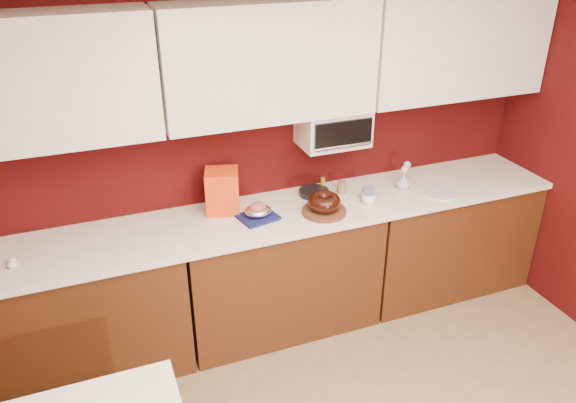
% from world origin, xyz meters
% --- Properties ---
extents(wall_back, '(4.00, 0.02, 2.50)m').
position_xyz_m(wall_back, '(0.00, 2.25, 1.25)').
color(wall_back, '#3E0908').
rests_on(wall_back, floor).
extents(base_cabinet_left, '(1.31, 0.58, 0.86)m').
position_xyz_m(base_cabinet_left, '(-1.33, 1.94, 0.43)').
color(base_cabinet_left, '#46230E').
rests_on(base_cabinet_left, floor).
extents(base_cabinet_center, '(1.31, 0.58, 0.86)m').
position_xyz_m(base_cabinet_center, '(0.00, 1.94, 0.43)').
color(base_cabinet_center, '#46230E').
rests_on(base_cabinet_center, floor).
extents(base_cabinet_right, '(1.31, 0.58, 0.86)m').
position_xyz_m(base_cabinet_right, '(1.33, 1.94, 0.43)').
color(base_cabinet_right, '#46230E').
rests_on(base_cabinet_right, floor).
extents(countertop, '(4.00, 0.62, 0.04)m').
position_xyz_m(countertop, '(0.00, 1.94, 0.88)').
color(countertop, silver).
rests_on(countertop, base_cabinet_center).
extents(upper_cabinet_left, '(1.31, 0.33, 0.70)m').
position_xyz_m(upper_cabinet_left, '(-1.33, 2.08, 1.85)').
color(upper_cabinet_left, white).
rests_on(upper_cabinet_left, wall_back).
extents(upper_cabinet_center, '(1.31, 0.33, 0.70)m').
position_xyz_m(upper_cabinet_center, '(0.00, 2.08, 1.85)').
color(upper_cabinet_center, white).
rests_on(upper_cabinet_center, wall_back).
extents(upper_cabinet_right, '(1.31, 0.33, 0.70)m').
position_xyz_m(upper_cabinet_right, '(1.33, 2.08, 1.85)').
color(upper_cabinet_right, white).
rests_on(upper_cabinet_right, wall_back).
extents(toaster_oven, '(0.45, 0.30, 0.25)m').
position_xyz_m(toaster_oven, '(0.45, 2.10, 1.38)').
color(toaster_oven, white).
rests_on(toaster_oven, upper_cabinet_center).
extents(toaster_oven_door, '(0.40, 0.02, 0.18)m').
position_xyz_m(toaster_oven_door, '(0.45, 1.94, 1.38)').
color(toaster_oven_door, black).
rests_on(toaster_oven_door, toaster_oven).
extents(toaster_oven_handle, '(0.42, 0.02, 0.02)m').
position_xyz_m(toaster_oven_handle, '(0.45, 1.93, 1.30)').
color(toaster_oven_handle, silver).
rests_on(toaster_oven_handle, toaster_oven).
extents(cake_base, '(0.35, 0.35, 0.03)m').
position_xyz_m(cake_base, '(0.27, 1.82, 0.91)').
color(cake_base, '#5C2F1B').
rests_on(cake_base, countertop).
extents(bundt_cake, '(0.25, 0.25, 0.09)m').
position_xyz_m(bundt_cake, '(0.27, 1.82, 0.98)').
color(bundt_cake, black).
rests_on(bundt_cake, cake_base).
extents(navy_towel, '(0.27, 0.24, 0.02)m').
position_xyz_m(navy_towel, '(-0.15, 1.91, 0.91)').
color(navy_towel, navy).
rests_on(navy_towel, countertop).
extents(foil_ham_nest, '(0.19, 0.17, 0.06)m').
position_xyz_m(foil_ham_nest, '(-0.15, 1.91, 0.96)').
color(foil_ham_nest, white).
rests_on(foil_ham_nest, navy_towel).
extents(roasted_ham, '(0.11, 0.09, 0.07)m').
position_xyz_m(roasted_ham, '(-0.15, 1.91, 0.98)').
color(roasted_ham, '#B85D54').
rests_on(roasted_ham, foil_ham_nest).
extents(pandoro_box, '(0.26, 0.24, 0.29)m').
position_xyz_m(pandoro_box, '(-0.33, 2.09, 1.04)').
color(pandoro_box, red).
rests_on(pandoro_box, countertop).
extents(dark_pan, '(0.22, 0.22, 0.04)m').
position_xyz_m(dark_pan, '(0.32, 2.09, 0.92)').
color(dark_pan, black).
rests_on(dark_pan, countertop).
extents(coffee_mug, '(0.09, 0.09, 0.09)m').
position_xyz_m(coffee_mug, '(0.60, 1.84, 0.95)').
color(coffee_mug, white).
rests_on(coffee_mug, countertop).
extents(blue_jar, '(0.10, 0.10, 0.10)m').
position_xyz_m(blue_jar, '(0.62, 1.88, 0.95)').
color(blue_jar, navy).
rests_on(blue_jar, countertop).
extents(flower_vase, '(0.11, 0.11, 0.12)m').
position_xyz_m(flower_vase, '(0.95, 1.95, 0.96)').
color(flower_vase, '#B3B5CB').
rests_on(flower_vase, countertop).
extents(flower_pink, '(0.05, 0.05, 0.05)m').
position_xyz_m(flower_pink, '(0.95, 1.95, 1.05)').
color(flower_pink, pink).
rests_on(flower_pink, flower_vase).
extents(flower_blue, '(0.05, 0.05, 0.05)m').
position_xyz_m(flower_blue, '(0.98, 1.97, 1.07)').
color(flower_blue, '#80AACD').
rests_on(flower_blue, flower_vase).
extents(china_plate, '(0.27, 0.27, 0.01)m').
position_xyz_m(china_plate, '(1.14, 1.78, 0.91)').
color(china_plate, silver).
rests_on(china_plate, countertop).
extents(amber_bottle, '(0.03, 0.03, 0.09)m').
position_xyz_m(amber_bottle, '(0.41, 2.15, 0.94)').
color(amber_bottle, olive).
rests_on(amber_bottle, countertop).
extents(paper_cup, '(0.07, 0.07, 0.09)m').
position_xyz_m(paper_cup, '(0.50, 2.05, 0.94)').
color(paper_cup, brown).
rests_on(paper_cup, countertop).
extents(egg_left, '(0.06, 0.05, 0.04)m').
position_xyz_m(egg_left, '(-1.59, 1.86, 0.92)').
color(egg_left, silver).
rests_on(egg_left, countertop).
extents(egg_right, '(0.06, 0.05, 0.04)m').
position_xyz_m(egg_right, '(-1.59, 1.90, 0.92)').
color(egg_right, silver).
rests_on(egg_right, countertop).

